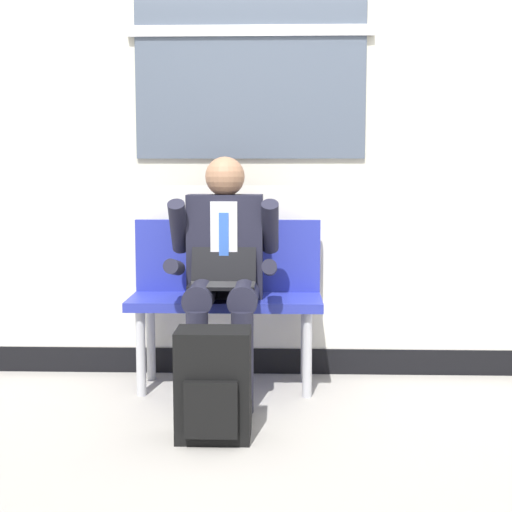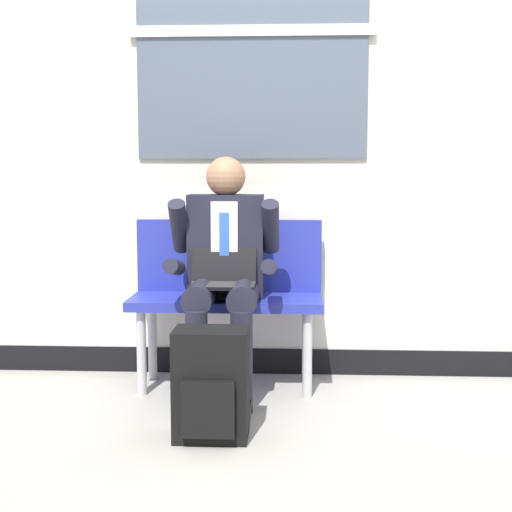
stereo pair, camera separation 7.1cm
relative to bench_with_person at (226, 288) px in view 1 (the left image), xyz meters
name	(u,v)px [view 1 (the left image)]	position (x,y,z in m)	size (l,w,h in m)	color
ground_plane	(289,411)	(0.34, -0.45, -0.54)	(18.00, 18.00, 0.00)	#9E9991
station_wall	(288,118)	(0.34, 0.28, 0.93)	(5.89, 0.16, 2.95)	beige
bench_with_person	(226,288)	(0.00, 0.00, 0.00)	(1.03, 0.42, 0.91)	#28339E
person_seated	(224,269)	(0.00, -0.20, 0.13)	(0.57, 0.70, 1.25)	#1E1E2D
backpack	(213,386)	(0.00, -0.83, -0.30)	(0.33, 0.26, 0.49)	black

